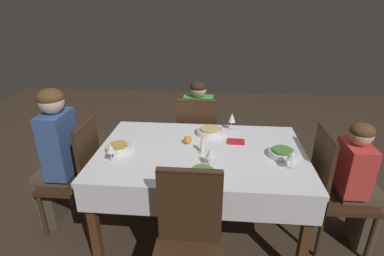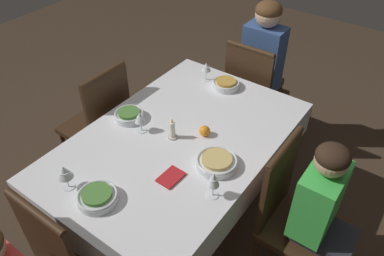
{
  "view_description": "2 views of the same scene",
  "coord_description": "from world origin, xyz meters",
  "px_view_note": "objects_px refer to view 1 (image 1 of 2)",
  "views": [
    {
      "loc": [
        0.11,
        -2.03,
        1.82
      ],
      "look_at": [
        -0.07,
        0.01,
        0.93
      ],
      "focal_mm": 28.0,
      "sensor_mm": 36.0,
      "label": 1
    },
    {
      "loc": [
        1.29,
        1.04,
        2.2
      ],
      "look_at": [
        -0.07,
        0.05,
        0.8
      ],
      "focal_mm": 35.0,
      "sensor_mm": 36.0,
      "label": 2
    }
  ],
  "objects_px": {
    "person_adult_denim": "(55,153)",
    "bowl_west": "(118,147)",
    "dining_table": "(201,159)",
    "chair_south": "(188,245)",
    "person_child_green": "(198,124)",
    "chair_west": "(78,172)",
    "bowl_east": "(282,153)",
    "wine_glass_east": "(293,156)",
    "chair_east": "(333,187)",
    "bowl_south": "(202,173)",
    "orange_fruit": "(188,140)",
    "person_child_red": "(358,182)",
    "bowl_north": "(210,131)",
    "napkin_red_folded": "(236,142)",
    "wine_glass_west": "(110,149)",
    "chair_north": "(197,137)",
    "wine_glass_north": "(232,118)",
    "wine_glass_south": "(210,153)",
    "candle_centerpiece": "(203,147)"
  },
  "relations": [
    {
      "from": "bowl_west",
      "to": "person_child_red",
      "type": "bearing_deg",
      "value": -0.08
    },
    {
      "from": "person_child_red",
      "to": "napkin_red_folded",
      "type": "relative_size",
      "value": 7.32
    },
    {
      "from": "orange_fruit",
      "to": "dining_table",
      "type": "bearing_deg",
      "value": -44.16
    },
    {
      "from": "bowl_north",
      "to": "person_adult_denim",
      "type": "bearing_deg",
      "value": -164.65
    },
    {
      "from": "person_child_green",
      "to": "bowl_east",
      "type": "relative_size",
      "value": 5.25
    },
    {
      "from": "wine_glass_east",
      "to": "chair_east",
      "type": "bearing_deg",
      "value": 22.85
    },
    {
      "from": "chair_south",
      "to": "chair_north",
      "type": "bearing_deg",
      "value": 91.89
    },
    {
      "from": "person_child_green",
      "to": "orange_fruit",
      "type": "xyz_separation_m",
      "value": [
        -0.04,
        -0.79,
        0.2
      ]
    },
    {
      "from": "bowl_west",
      "to": "wine_glass_north",
      "type": "bearing_deg",
      "value": 28.03
    },
    {
      "from": "chair_south",
      "to": "person_adult_denim",
      "type": "bearing_deg",
      "value": 148.13
    },
    {
      "from": "wine_glass_west",
      "to": "chair_north",
      "type": "bearing_deg",
      "value": 60.25
    },
    {
      "from": "person_child_green",
      "to": "bowl_north",
      "type": "xyz_separation_m",
      "value": [
        0.13,
        -0.59,
        0.19
      ]
    },
    {
      "from": "napkin_red_folded",
      "to": "person_adult_denim",
      "type": "bearing_deg",
      "value": -172.41
    },
    {
      "from": "wine_glass_north",
      "to": "napkin_red_folded",
      "type": "distance_m",
      "value": 0.27
    },
    {
      "from": "bowl_west",
      "to": "wine_glass_west",
      "type": "relative_size",
      "value": 1.36
    },
    {
      "from": "chair_south",
      "to": "wine_glass_north",
      "type": "height_order",
      "value": "chair_south"
    },
    {
      "from": "person_adult_denim",
      "to": "person_child_green",
      "type": "height_order",
      "value": "person_adult_denim"
    },
    {
      "from": "wine_glass_north",
      "to": "bowl_east",
      "type": "xyz_separation_m",
      "value": [
        0.36,
        -0.44,
        -0.08
      ]
    },
    {
      "from": "bowl_south",
      "to": "chair_east",
      "type": "bearing_deg",
      "value": 17.05
    },
    {
      "from": "chair_east",
      "to": "wine_glass_west",
      "type": "relative_size",
      "value": 6.87
    },
    {
      "from": "chair_east",
      "to": "bowl_south",
      "type": "height_order",
      "value": "chair_east"
    },
    {
      "from": "person_child_green",
      "to": "bowl_west",
      "type": "height_order",
      "value": "person_child_green"
    },
    {
      "from": "napkin_red_folded",
      "to": "bowl_west",
      "type": "bearing_deg",
      "value": -166.15
    },
    {
      "from": "wine_glass_north",
      "to": "napkin_red_folded",
      "type": "relative_size",
      "value": 1.12
    },
    {
      "from": "chair_south",
      "to": "bowl_west",
      "type": "distance_m",
      "value": 0.94
    },
    {
      "from": "wine_glass_east",
      "to": "orange_fruit",
      "type": "height_order",
      "value": "wine_glass_east"
    },
    {
      "from": "wine_glass_west",
      "to": "orange_fruit",
      "type": "bearing_deg",
      "value": 33.43
    },
    {
      "from": "chair_south",
      "to": "person_child_green",
      "type": "bearing_deg",
      "value": 91.69
    },
    {
      "from": "chair_west",
      "to": "wine_glass_east",
      "type": "bearing_deg",
      "value": 83.26
    },
    {
      "from": "bowl_west",
      "to": "napkin_red_folded",
      "type": "xyz_separation_m",
      "value": [
        0.9,
        0.22,
        -0.02
      ]
    },
    {
      "from": "dining_table",
      "to": "chair_west",
      "type": "distance_m",
      "value": 1.02
    },
    {
      "from": "dining_table",
      "to": "chair_south",
      "type": "height_order",
      "value": "chair_south"
    },
    {
      "from": "person_child_green",
      "to": "bowl_south",
      "type": "xyz_separation_m",
      "value": [
        0.11,
        -1.26,
        0.19
      ]
    },
    {
      "from": "chair_west",
      "to": "bowl_east",
      "type": "bearing_deg",
      "value": 89.77
    },
    {
      "from": "chair_south",
      "to": "orange_fruit",
      "type": "xyz_separation_m",
      "value": [
        -0.08,
        0.84,
        0.26
      ]
    },
    {
      "from": "wine_glass_west",
      "to": "napkin_red_folded",
      "type": "xyz_separation_m",
      "value": [
        0.9,
        0.39,
        -0.1
      ]
    },
    {
      "from": "orange_fruit",
      "to": "napkin_red_folded",
      "type": "bearing_deg",
      "value": 7.7
    },
    {
      "from": "chair_west",
      "to": "napkin_red_folded",
      "type": "xyz_separation_m",
      "value": [
        1.28,
        0.19,
        0.24
      ]
    },
    {
      "from": "person_child_green",
      "to": "wine_glass_east",
      "type": "distance_m",
      "value": 1.35
    },
    {
      "from": "person_child_green",
      "to": "wine_glass_west",
      "type": "distance_m",
      "value": 1.28
    },
    {
      "from": "chair_south",
      "to": "person_child_green",
      "type": "xyz_separation_m",
      "value": [
        -0.05,
        1.63,
        0.07
      ]
    },
    {
      "from": "person_child_green",
      "to": "wine_glass_west",
      "type": "height_order",
      "value": "person_child_green"
    },
    {
      "from": "chair_west",
      "to": "wine_glass_south",
      "type": "distance_m",
      "value": 1.14
    },
    {
      "from": "chair_north",
      "to": "candle_centerpiece",
      "type": "distance_m",
      "value": 0.82
    },
    {
      "from": "person_child_red",
      "to": "bowl_north",
      "type": "bearing_deg",
      "value": 71.79
    },
    {
      "from": "chair_south",
      "to": "bowl_east",
      "type": "height_order",
      "value": "chair_south"
    },
    {
      "from": "person_adult_denim",
      "to": "bowl_west",
      "type": "distance_m",
      "value": 0.54
    },
    {
      "from": "orange_fruit",
      "to": "napkin_red_folded",
      "type": "distance_m",
      "value": 0.39
    },
    {
      "from": "wine_glass_south",
      "to": "candle_centerpiece",
      "type": "bearing_deg",
      "value": 108.09
    },
    {
      "from": "bowl_south",
      "to": "wine_glass_south",
      "type": "distance_m",
      "value": 0.16
    }
  ]
}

